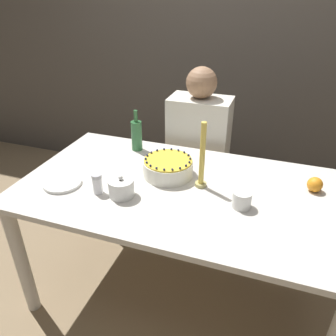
% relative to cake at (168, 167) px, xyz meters
% --- Properties ---
extents(ground_plane, '(12.00, 12.00, 0.00)m').
position_rel_cake_xyz_m(ground_plane, '(0.10, -0.09, -0.79)').
color(ground_plane, '#8C7556').
extents(wall_behind, '(8.00, 0.05, 2.60)m').
position_rel_cake_xyz_m(wall_behind, '(0.10, 1.31, 0.51)').
color(wall_behind, '#4C4742').
rests_on(wall_behind, ground_plane).
extents(dining_table, '(1.62, 0.91, 0.74)m').
position_rel_cake_xyz_m(dining_table, '(0.10, -0.09, -0.15)').
color(dining_table, beige).
rests_on(dining_table, ground_plane).
extents(cake, '(0.26, 0.26, 0.10)m').
position_rel_cake_xyz_m(cake, '(0.00, 0.00, 0.00)').
color(cake, white).
rests_on(cake, dining_table).
extents(sugar_bowl, '(0.13, 0.13, 0.11)m').
position_rel_cake_xyz_m(sugar_bowl, '(-0.14, -0.26, -0.00)').
color(sugar_bowl, silver).
rests_on(sugar_bowl, dining_table).
extents(sugar_shaker, '(0.05, 0.05, 0.10)m').
position_rel_cake_xyz_m(sugar_shaker, '(-0.26, -0.28, 0.01)').
color(sugar_shaker, white).
rests_on(sugar_shaker, dining_table).
extents(plate_stack, '(0.19, 0.19, 0.02)m').
position_rel_cake_xyz_m(plate_stack, '(-0.47, -0.27, -0.04)').
color(plate_stack, silver).
rests_on(plate_stack, dining_table).
extents(candle, '(0.06, 0.06, 0.34)m').
position_rel_cake_xyz_m(candle, '(0.19, -0.05, 0.10)').
color(candle, tan).
rests_on(candle, dining_table).
extents(bottle, '(0.06, 0.06, 0.25)m').
position_rel_cake_xyz_m(bottle, '(-0.28, 0.23, 0.05)').
color(bottle, '#2D6638').
rests_on(bottle, dining_table).
extents(cup, '(0.09, 0.09, 0.08)m').
position_rel_cake_xyz_m(cup, '(0.41, -0.16, -0.01)').
color(cup, white).
rests_on(cup, dining_table).
extents(orange_fruit_0, '(0.07, 0.07, 0.07)m').
position_rel_cake_xyz_m(orange_fruit_0, '(0.73, 0.09, -0.01)').
color(orange_fruit_0, orange).
rests_on(orange_fruit_0, dining_table).
extents(person_man_blue_shirt, '(0.40, 0.34, 1.20)m').
position_rel_cake_xyz_m(person_man_blue_shirt, '(0.02, 0.56, -0.27)').
color(person_man_blue_shirt, '#595960').
rests_on(person_man_blue_shirt, ground_plane).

